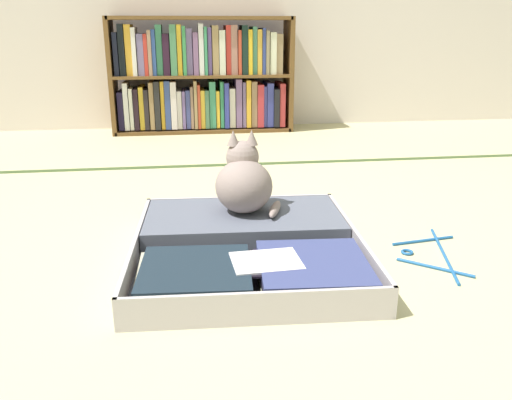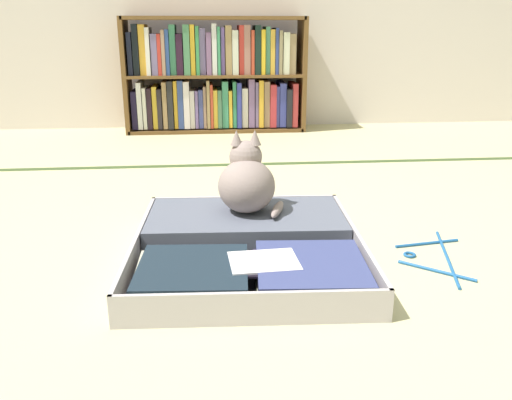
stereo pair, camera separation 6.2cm
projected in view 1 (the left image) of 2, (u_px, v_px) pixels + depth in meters
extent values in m
plane|color=#C6BC8B|center=(257.00, 259.00, 1.70)|extent=(10.00, 10.00, 0.00)
cube|color=#3A4E26|center=(227.00, 165.00, 2.85)|extent=(4.80, 0.05, 0.00)
cube|color=brown|center=(113.00, 76.00, 3.59)|extent=(0.03, 0.29, 0.78)
cube|color=brown|center=(288.00, 74.00, 3.74)|extent=(0.03, 0.29, 0.78)
cube|color=brown|center=(200.00, 18.00, 3.55)|extent=(1.23, 0.29, 0.02)
cube|color=brown|center=(204.00, 129.00, 3.79)|extent=(1.23, 0.29, 0.02)
cube|color=brown|center=(202.00, 75.00, 3.67)|extent=(1.20, 0.29, 0.02)
cube|color=black|center=(122.00, 109.00, 3.67)|extent=(0.04, 0.24, 0.26)
cube|color=silver|center=(128.00, 105.00, 3.66)|extent=(0.03, 0.24, 0.32)
cube|color=silver|center=(133.00, 107.00, 3.68)|extent=(0.02, 0.24, 0.28)
cube|color=black|center=(137.00, 108.00, 3.68)|extent=(0.03, 0.24, 0.28)
cube|color=gold|center=(143.00, 107.00, 3.69)|extent=(0.03, 0.24, 0.29)
cube|color=black|center=(147.00, 108.00, 3.69)|extent=(0.03, 0.24, 0.27)
cube|color=#A17C50|center=(153.00, 104.00, 3.69)|extent=(0.03, 0.24, 0.32)
cube|color=black|center=(158.00, 104.00, 3.68)|extent=(0.04, 0.24, 0.33)
cube|color=gold|center=(163.00, 104.00, 3.70)|extent=(0.03, 0.24, 0.33)
cube|color=#334581|center=(168.00, 103.00, 3.70)|extent=(0.04, 0.24, 0.33)
cube|color=silver|center=(174.00, 104.00, 3.70)|extent=(0.04, 0.24, 0.32)
cube|color=silver|center=(180.00, 108.00, 3.72)|extent=(0.03, 0.24, 0.26)
cube|color=slate|center=(184.00, 108.00, 3.73)|extent=(0.02, 0.24, 0.26)
cube|color=#3C4380|center=(188.00, 108.00, 3.73)|extent=(0.03, 0.24, 0.26)
cube|color=#94735E|center=(192.00, 106.00, 3.73)|extent=(0.02, 0.24, 0.29)
cube|color=#9D7F54|center=(195.00, 103.00, 3.71)|extent=(0.02, 0.24, 0.33)
cube|color=#C0422A|center=(199.00, 105.00, 3.72)|extent=(0.02, 0.24, 0.30)
cube|color=gold|center=(202.00, 108.00, 3.74)|extent=(0.03, 0.24, 0.26)
cube|color=#487354|center=(207.00, 108.00, 3.74)|extent=(0.03, 0.24, 0.26)
cube|color=#3C8B65|center=(212.00, 103.00, 3.74)|extent=(0.04, 0.24, 0.32)
cube|color=yellow|center=(217.00, 108.00, 3.76)|extent=(0.02, 0.24, 0.26)
cube|color=#358A5A|center=(221.00, 103.00, 3.75)|extent=(0.02, 0.24, 0.32)
cube|color=#323A95|center=(226.00, 104.00, 3.75)|extent=(0.03, 0.24, 0.31)
cube|color=beige|center=(231.00, 106.00, 3.77)|extent=(0.04, 0.24, 0.27)
cube|color=slate|center=(238.00, 102.00, 3.77)|extent=(0.04, 0.24, 0.33)
cube|color=slate|center=(243.00, 103.00, 3.77)|extent=(0.02, 0.24, 0.31)
cube|color=gold|center=(247.00, 102.00, 3.77)|extent=(0.03, 0.24, 0.33)
cube|color=#957555|center=(252.00, 103.00, 3.78)|extent=(0.04, 0.24, 0.32)
cube|color=#B83139|center=(259.00, 104.00, 3.78)|extent=(0.04, 0.24, 0.30)
cube|color=#3C3E8D|center=(263.00, 105.00, 3.80)|extent=(0.02, 0.24, 0.28)
cube|color=#373E91|center=(268.00, 103.00, 3.79)|extent=(0.04, 0.24, 0.30)
cube|color=black|center=(274.00, 106.00, 3.79)|extent=(0.04, 0.24, 0.26)
cube|color=#AB3336|center=(280.00, 103.00, 3.80)|extent=(0.04, 0.24, 0.30)
cube|color=black|center=(117.00, 54.00, 3.55)|extent=(0.03, 0.24, 0.28)
cube|color=black|center=(123.00, 50.00, 3.54)|extent=(0.04, 0.24, 0.33)
cube|color=gold|center=(130.00, 50.00, 3.56)|extent=(0.04, 0.24, 0.33)
cube|color=silver|center=(135.00, 51.00, 3.55)|extent=(0.03, 0.24, 0.31)
cube|color=slate|center=(142.00, 54.00, 3.57)|extent=(0.04, 0.24, 0.27)
cube|color=red|center=(147.00, 54.00, 3.57)|extent=(0.02, 0.24, 0.27)
cube|color=#A17A61|center=(151.00, 52.00, 3.57)|extent=(0.02, 0.24, 0.29)
cube|color=#2C478C|center=(155.00, 52.00, 3.57)|extent=(0.02, 0.24, 0.30)
cube|color=#397E5A|center=(160.00, 50.00, 3.58)|extent=(0.04, 0.24, 0.33)
cube|color=#2A1527|center=(167.00, 54.00, 3.59)|extent=(0.04, 0.24, 0.27)
cube|color=#467F55|center=(174.00, 50.00, 3.58)|extent=(0.04, 0.24, 0.33)
cube|color=gold|center=(179.00, 50.00, 3.59)|extent=(0.03, 0.24, 0.33)
cube|color=#388B4E|center=(184.00, 50.00, 3.59)|extent=(0.02, 0.24, 0.32)
cube|color=slate|center=(189.00, 51.00, 3.61)|extent=(0.04, 0.24, 0.30)
cube|color=slate|center=(195.00, 53.00, 3.61)|extent=(0.03, 0.24, 0.28)
cube|color=silver|center=(201.00, 49.00, 3.61)|extent=(0.03, 0.24, 0.33)
cube|color=#3A8C60|center=(205.00, 51.00, 3.61)|extent=(0.02, 0.24, 0.31)
cube|color=#674E94|center=(209.00, 51.00, 3.63)|extent=(0.03, 0.24, 0.31)
cube|color=#9C7E53|center=(215.00, 50.00, 3.63)|extent=(0.04, 0.24, 0.32)
cube|color=beige|center=(221.00, 52.00, 3.63)|extent=(0.04, 0.24, 0.29)
cube|color=red|center=(227.00, 50.00, 3.64)|extent=(0.03, 0.24, 0.32)
cube|color=#A06F62|center=(233.00, 50.00, 3.64)|extent=(0.04, 0.24, 0.33)
cube|color=#BA4029|center=(238.00, 52.00, 3.64)|extent=(0.02, 0.24, 0.29)
cube|color=black|center=(243.00, 50.00, 3.64)|extent=(0.04, 0.24, 0.32)
cube|color=yellow|center=(248.00, 52.00, 3.65)|extent=(0.03, 0.24, 0.30)
cube|color=#448163|center=(253.00, 50.00, 3.67)|extent=(0.03, 0.24, 0.32)
cube|color=gold|center=(258.00, 52.00, 3.67)|extent=(0.03, 0.24, 0.30)
cube|color=#314087|center=(262.00, 51.00, 3.67)|extent=(0.02, 0.24, 0.31)
cube|color=#92825F|center=(266.00, 52.00, 3.67)|extent=(0.02, 0.24, 0.29)
cube|color=beige|center=(271.00, 53.00, 3.68)|extent=(0.04, 0.24, 0.28)
cube|color=#987D59|center=(277.00, 54.00, 3.69)|extent=(0.04, 0.24, 0.27)
cube|color=#B9AFB3|center=(252.00, 288.00, 1.50)|extent=(0.73, 0.42, 0.01)
cube|color=#B9AFB3|center=(258.00, 309.00, 1.31)|extent=(0.71, 0.05, 0.09)
cube|color=#B9AFB3|center=(127.00, 280.00, 1.46)|extent=(0.03, 0.39, 0.09)
cube|color=#B9AFB3|center=(373.00, 270.00, 1.52)|extent=(0.03, 0.39, 0.09)
cube|color=#4D4D58|center=(252.00, 284.00, 1.50)|extent=(0.70, 0.40, 0.01)
cube|color=#B9AFB3|center=(244.00, 236.00, 1.87)|extent=(0.73, 0.42, 0.01)
cube|color=#B9AFB3|center=(240.00, 208.00, 2.04)|extent=(0.71, 0.05, 0.09)
cube|color=#B9AFB3|center=(144.00, 229.00, 1.83)|extent=(0.03, 0.39, 0.09)
cube|color=#B9AFB3|center=(340.00, 222.00, 1.89)|extent=(0.03, 0.39, 0.09)
cube|color=#4D4D58|center=(244.00, 233.00, 1.87)|extent=(0.70, 0.40, 0.01)
cylinder|color=black|center=(247.00, 255.00, 1.68)|extent=(0.69, 0.05, 0.02)
cube|color=#9F7394|center=(191.00, 285.00, 1.47)|extent=(0.34, 0.35, 0.01)
cube|color=gray|center=(191.00, 279.00, 1.48)|extent=(0.31, 0.31, 0.02)
cube|color=#B3AE92|center=(193.00, 275.00, 1.46)|extent=(0.31, 0.32, 0.02)
cube|color=#192632|center=(195.00, 269.00, 1.46)|extent=(0.33, 0.32, 0.02)
cube|color=#71765A|center=(311.00, 279.00, 1.50)|extent=(0.32, 0.35, 0.02)
cube|color=#221D2E|center=(311.00, 270.00, 1.51)|extent=(0.31, 0.29, 0.02)
cube|color=#384074|center=(314.00, 264.00, 1.49)|extent=(0.33, 0.34, 0.02)
cube|color=white|center=(267.00, 261.00, 1.49)|extent=(0.20, 0.16, 0.01)
cube|color=black|center=(280.00, 266.00, 1.47)|extent=(0.18, 0.15, 0.01)
cube|color=#565A6A|center=(244.00, 224.00, 1.86)|extent=(0.70, 0.39, 0.08)
torus|color=white|center=(269.00, 217.00, 1.82)|extent=(0.10, 0.10, 0.01)
cylinder|color=black|center=(190.00, 210.00, 2.01)|extent=(0.02, 0.02, 0.08)
cylinder|color=black|center=(291.00, 208.00, 2.04)|extent=(0.02, 0.02, 0.08)
cube|color=white|center=(349.00, 304.00, 1.34)|extent=(0.03, 0.00, 0.03)
cube|color=yellow|center=(263.00, 315.00, 1.33)|extent=(0.03, 0.00, 0.02)
ellipsoid|color=gray|center=(244.00, 186.00, 1.83)|extent=(0.21, 0.22, 0.19)
ellipsoid|color=gray|center=(243.00, 193.00, 1.90)|extent=(0.14, 0.08, 0.10)
sphere|color=gray|center=(242.00, 157.00, 1.85)|extent=(0.12, 0.12, 0.12)
cone|color=gray|center=(252.00, 137.00, 1.83)|extent=(0.04, 0.04, 0.05)
cone|color=gray|center=(233.00, 138.00, 1.82)|extent=(0.04, 0.04, 0.05)
sphere|color=#DBCA47|center=(247.00, 152.00, 1.90)|extent=(0.02, 0.02, 0.02)
sphere|color=#DBCA47|center=(235.00, 152.00, 1.89)|extent=(0.02, 0.02, 0.02)
ellipsoid|color=gray|center=(275.00, 209.00, 1.83)|extent=(0.08, 0.16, 0.03)
cylinder|color=#1E5999|center=(444.00, 254.00, 1.73)|extent=(0.13, 0.42, 0.01)
cylinder|color=#1E5999|center=(435.00, 268.00, 1.63)|extent=(0.19, 0.16, 0.01)
cylinder|color=#1E5999|center=(423.00, 241.00, 1.83)|extent=(0.24, 0.05, 0.01)
torus|color=#1E5999|center=(407.00, 252.00, 1.74)|extent=(0.05, 0.05, 0.01)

